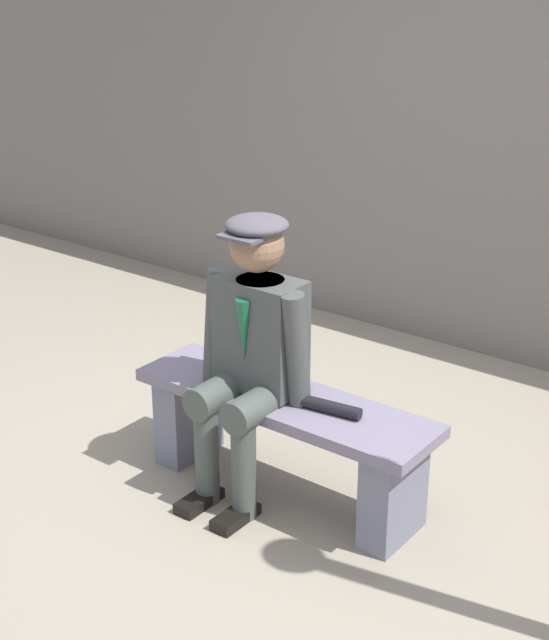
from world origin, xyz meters
The scene contains 5 objects.
ground_plane centered at (0.00, 0.00, 0.00)m, with size 30.00×30.00×0.00m, color gray.
bench centered at (0.00, 0.00, 0.32)m, with size 1.43×0.40×0.49m.
seated_man centered at (0.13, 0.07, 0.73)m, with size 0.55×0.55×1.30m.
rolled_magazine centered at (-0.25, 0.01, 0.52)m, with size 0.06×0.06×0.28m, color black.
stadium_wall centered at (0.00, -2.10, 1.05)m, with size 12.00×0.24×2.10m, color slate.
Camera 1 is at (-2.23, 3.01, 2.39)m, focal length 53.30 mm.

